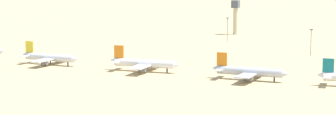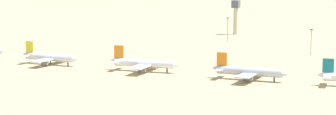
{
  "view_description": "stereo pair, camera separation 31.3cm",
  "coord_description": "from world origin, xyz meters",
  "px_view_note": "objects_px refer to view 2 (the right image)",
  "views": [
    {
      "loc": [
        136.34,
        -244.5,
        46.89
      ],
      "look_at": [
        10.55,
        24.84,
        6.0
      ],
      "focal_mm": 69.27,
      "sensor_mm": 36.0,
      "label": 1
    },
    {
      "loc": [
        136.62,
        -244.37,
        46.89
      ],
      "look_at": [
        10.55,
        24.84,
        6.0
      ],
      "focal_mm": 69.27,
      "sensor_mm": 36.0,
      "label": 2
    }
  ],
  "objects_px": {
    "light_pole_west": "(228,28)",
    "parked_jet_yellow_3": "(49,57)",
    "parked_jet_orange_4": "(144,63)",
    "parked_jet_orange_5": "(249,72)",
    "light_pole_mid": "(311,40)",
    "control_tower": "(236,14)"
  },
  "relations": [
    {
      "from": "light_pole_west",
      "to": "parked_jet_yellow_3",
      "type": "bearing_deg",
      "value": -109.02
    },
    {
      "from": "parked_jet_yellow_3",
      "to": "parked_jet_orange_4",
      "type": "bearing_deg",
      "value": 1.35
    },
    {
      "from": "parked_jet_yellow_3",
      "to": "light_pole_west",
      "type": "relative_size",
      "value": 2.13
    },
    {
      "from": "parked_jet_orange_4",
      "to": "parked_jet_orange_5",
      "type": "xyz_separation_m",
      "value": [
        50.93,
        -1.92,
        -0.12
      ]
    },
    {
      "from": "parked_jet_yellow_3",
      "to": "parked_jet_orange_5",
      "type": "xyz_separation_m",
      "value": [
        102.82,
        -1.31,
        0.06
      ]
    },
    {
      "from": "parked_jet_yellow_3",
      "to": "light_pole_mid",
      "type": "relative_size",
      "value": 2.33
    },
    {
      "from": "control_tower",
      "to": "light_pole_mid",
      "type": "bearing_deg",
      "value": -50.56
    },
    {
      "from": "light_pole_mid",
      "to": "parked_jet_orange_5",
      "type": "bearing_deg",
      "value": -93.93
    },
    {
      "from": "light_pole_west",
      "to": "control_tower",
      "type": "bearing_deg",
      "value": 103.11
    },
    {
      "from": "parked_jet_orange_4",
      "to": "control_tower",
      "type": "height_order",
      "value": "control_tower"
    },
    {
      "from": "light_pole_west",
      "to": "parked_jet_orange_5",
      "type": "bearing_deg",
      "value": -66.56
    },
    {
      "from": "parked_jet_yellow_3",
      "to": "parked_jet_orange_5",
      "type": "distance_m",
      "value": 102.83
    },
    {
      "from": "parked_jet_orange_5",
      "to": "parked_jet_orange_4",
      "type": "bearing_deg",
      "value": 177.11
    },
    {
      "from": "parked_jet_orange_4",
      "to": "light_pole_mid",
      "type": "xyz_separation_m",
      "value": [
        57.08,
        87.55,
        4.56
      ]
    },
    {
      "from": "parked_jet_yellow_3",
      "to": "parked_jet_orange_5",
      "type": "bearing_deg",
      "value": -0.06
    },
    {
      "from": "control_tower",
      "to": "parked_jet_yellow_3",
      "type": "bearing_deg",
      "value": -100.8
    },
    {
      "from": "control_tower",
      "to": "light_pole_mid",
      "type": "distance_m",
      "value": 117.92
    },
    {
      "from": "parked_jet_orange_5",
      "to": "control_tower",
      "type": "distance_m",
      "value": 193.35
    },
    {
      "from": "control_tower",
      "to": "light_pole_west",
      "type": "relative_size",
      "value": 1.56
    },
    {
      "from": "parked_jet_orange_5",
      "to": "light_pole_west",
      "type": "xyz_separation_m",
      "value": [
        -57.54,
        132.69,
        5.37
      ]
    },
    {
      "from": "parked_jet_orange_4",
      "to": "parked_jet_orange_5",
      "type": "distance_m",
      "value": 50.97
    },
    {
      "from": "light_pole_west",
      "to": "light_pole_mid",
      "type": "height_order",
      "value": "light_pole_west"
    }
  ]
}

